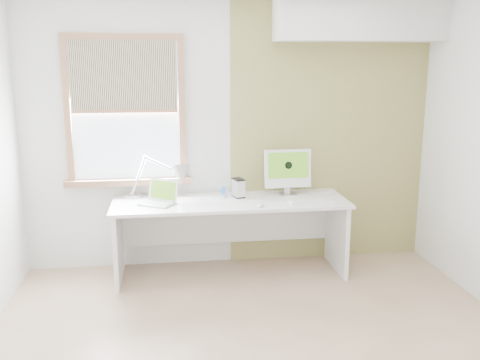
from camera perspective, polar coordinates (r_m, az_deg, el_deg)
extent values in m
cube|color=tan|center=(4.00, 2.14, -17.65)|extent=(4.00, 3.50, 0.02)
cube|color=silver|center=(5.24, -1.05, 4.88)|extent=(4.00, 0.02, 2.60)
cube|color=silver|center=(1.89, 11.79, -9.62)|extent=(4.00, 0.02, 2.60)
cube|color=olive|center=(5.43, 9.55, 4.98)|extent=(2.00, 0.02, 2.60)
cube|color=white|center=(5.30, 12.71, 16.59)|extent=(1.60, 0.40, 0.42)
cube|color=#8F6246|center=(5.22, -18.05, 7.00)|extent=(0.06, 0.06, 1.42)
cube|color=#8F6246|center=(5.14, -6.26, 7.46)|extent=(0.06, 0.06, 1.42)
cube|color=#8F6246|center=(5.14, -12.57, 14.83)|extent=(1.00, 0.06, 0.06)
cube|color=#8F6246|center=(5.24, -11.88, -0.17)|extent=(1.20, 0.14, 0.06)
cube|color=#D1E2F9|center=(5.17, -12.19, 7.28)|extent=(1.00, 0.01, 1.30)
cube|color=beige|center=(5.11, -12.40, 10.87)|extent=(0.98, 0.02, 0.65)
cube|color=#8F6246|center=(5.13, -12.23, 7.24)|extent=(0.98, 0.03, 0.03)
cube|color=white|center=(4.98, -1.04, -2.39)|extent=(2.20, 0.70, 0.03)
cube|color=white|center=(5.08, -12.94, -6.73)|extent=(0.04, 0.64, 0.70)
cube|color=white|center=(5.31, 10.36, -5.76)|extent=(0.04, 0.64, 0.70)
cube|color=white|center=(5.36, -1.43, -4.25)|extent=(2.08, 0.02, 0.48)
cylinder|color=silver|center=(5.22, -11.49, -1.65)|extent=(0.22, 0.22, 0.02)
sphere|color=silver|center=(5.21, -11.50, -1.46)|extent=(0.06, 0.06, 0.05)
cylinder|color=silver|center=(5.15, -10.83, 0.44)|extent=(0.17, 0.07, 0.37)
sphere|color=silver|center=(5.09, -10.15, 2.39)|extent=(0.06, 0.06, 0.04)
cylinder|color=silver|center=(5.03, -8.44, 1.64)|extent=(0.31, 0.16, 0.14)
sphere|color=silver|center=(4.98, -6.71, 0.88)|extent=(0.05, 0.05, 0.04)
cone|color=silver|center=(4.98, -6.36, 0.53)|extent=(0.21, 0.26, 0.22)
cube|color=silver|center=(4.90, -8.87, -2.52)|extent=(0.37, 0.34, 0.02)
cube|color=#B2B5B7|center=(4.90, -8.87, -2.42)|extent=(0.28, 0.24, 0.00)
cube|color=silver|center=(4.96, -8.25, -1.06)|extent=(0.29, 0.21, 0.20)
cube|color=#457818|center=(4.96, -8.29, -1.08)|extent=(0.25, 0.18, 0.16)
cylinder|color=silver|center=(5.09, -1.78, -1.78)|extent=(0.08, 0.08, 0.02)
cube|color=silver|center=(5.08, -1.78, -1.11)|extent=(0.05, 0.02, 0.10)
cube|color=#194C99|center=(5.07, -1.79, -1.13)|extent=(0.04, 0.01, 0.08)
cube|color=silver|center=(5.09, -0.19, -0.85)|extent=(0.12, 0.16, 0.18)
cube|color=black|center=(5.07, -0.19, 0.09)|extent=(0.12, 0.16, 0.01)
cube|color=black|center=(5.11, -0.19, -1.77)|extent=(0.12, 0.16, 0.01)
cube|color=silver|center=(5.21, 5.15, -1.54)|extent=(0.17, 0.15, 0.01)
cube|color=silver|center=(5.22, 5.09, -0.64)|extent=(0.06, 0.02, 0.15)
cube|color=white|center=(5.17, 5.15, 1.24)|extent=(0.46, 0.10, 0.37)
cube|color=#457818|center=(5.14, 5.23, 1.59)|extent=(0.40, 0.04, 0.25)
cylinder|color=black|center=(5.14, 5.24, 1.58)|extent=(0.07, 0.01, 0.07)
cube|color=white|center=(4.98, 7.65, -2.24)|extent=(0.44, 0.18, 0.02)
cube|color=white|center=(4.98, 7.65, -2.15)|extent=(0.41, 0.14, 0.00)
ellipsoid|color=white|center=(4.77, 2.17, -2.73)|extent=(0.07, 0.11, 0.03)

